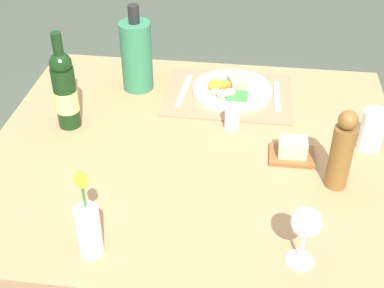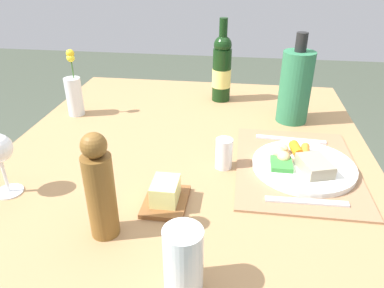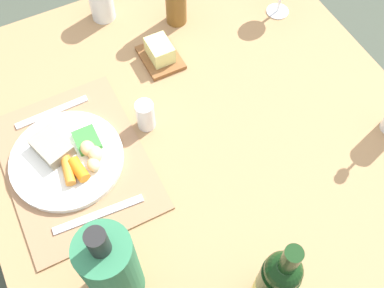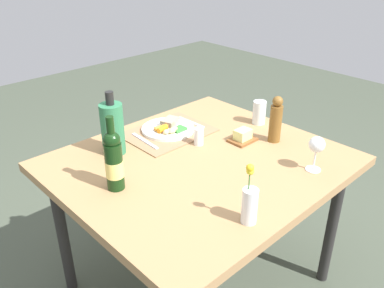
# 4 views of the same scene
# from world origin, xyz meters

# --- Properties ---
(ground_plane) EXTENTS (8.00, 8.00, 0.00)m
(ground_plane) POSITION_xyz_m (0.00, 0.00, 0.00)
(ground_plane) COLOR #41493B
(dining_table) EXTENTS (1.23, 1.09, 0.76)m
(dining_table) POSITION_xyz_m (0.00, 0.00, 0.69)
(dining_table) COLOR #9E774D
(dining_table) RESTS_ON ground_plane
(placemat) EXTENTS (0.43, 0.33, 0.01)m
(placemat) POSITION_xyz_m (-0.08, -0.31, 0.77)
(placemat) COLOR #986F4D
(placemat) RESTS_ON dining_table
(dinner_plate) EXTENTS (0.27, 0.27, 0.05)m
(dinner_plate) POSITION_xyz_m (-0.09, -0.33, 0.78)
(dinner_plate) COLOR white
(dinner_plate) RESTS_ON placemat
(fork) EXTENTS (0.02, 0.19, 0.00)m
(fork) POSITION_xyz_m (-0.24, -0.32, 0.77)
(fork) COLOR silver
(fork) RESTS_ON placemat
(knife) EXTENTS (0.03, 0.21, 0.00)m
(knife) POSITION_xyz_m (0.07, -0.31, 0.77)
(knife) COLOR silver
(knife) RESTS_ON placemat
(cooler_bottle) EXTENTS (0.11, 0.11, 0.30)m
(cooler_bottle) POSITION_xyz_m (0.24, -0.33, 0.89)
(cooler_bottle) COLOR #2B6E48
(cooler_bottle) RESTS_ON dining_table
(butter_dish) EXTENTS (0.13, 0.10, 0.06)m
(butter_dish) POSITION_xyz_m (-0.29, 0.01, 0.79)
(butter_dish) COLOR brown
(butter_dish) RESTS_ON dining_table
(water_tumbler) EXTENTS (0.07, 0.07, 0.13)m
(water_tumbler) POSITION_xyz_m (-0.52, -0.07, 0.82)
(water_tumbler) COLOR silver
(water_tumbler) RESTS_ON dining_table
(wine_bottle) EXTENTS (0.07, 0.07, 0.31)m
(wine_bottle) POSITION_xyz_m (0.41, -0.07, 0.89)
(wine_bottle) COLOR black
(wine_bottle) RESTS_ON dining_table
(salt_shaker) EXTENTS (0.05, 0.05, 0.09)m
(salt_shaker) POSITION_xyz_m (-0.10, -0.11, 0.81)
(salt_shaker) COLOR white
(salt_shaker) RESTS_ON dining_table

